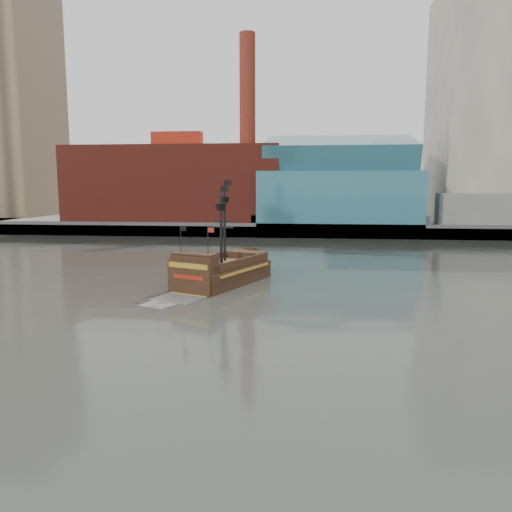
# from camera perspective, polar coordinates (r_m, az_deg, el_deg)

# --- Properties ---
(ground) EXTENTS (400.00, 400.00, 0.00)m
(ground) POSITION_cam_1_polar(r_m,az_deg,el_deg) (29.94, -3.54, -10.76)
(ground) COLOR #262824
(ground) RESTS_ON ground
(promenade_far) EXTENTS (220.00, 60.00, 2.00)m
(promenade_far) POSITION_cam_1_polar(r_m,az_deg,el_deg) (120.30, 3.93, 4.08)
(promenade_far) COLOR slate
(promenade_far) RESTS_ON ground
(seawall) EXTENTS (220.00, 1.00, 2.60)m
(seawall) POSITION_cam_1_polar(r_m,az_deg,el_deg) (90.91, 3.16, 2.93)
(seawall) COLOR #4C4C49
(seawall) RESTS_ON ground
(skyline) EXTENTS (149.00, 45.00, 62.00)m
(skyline) POSITION_cam_1_polar(r_m,az_deg,el_deg) (113.41, 6.62, 15.72)
(skyline) COLOR #7A6749
(skyline) RESTS_ON promenade_far
(pirate_ship) EXTENTS (9.55, 15.03, 10.85)m
(pirate_ship) POSITION_cam_1_polar(r_m,az_deg,el_deg) (48.97, -3.87, -2.07)
(pirate_ship) COLOR black
(pirate_ship) RESTS_ON ground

